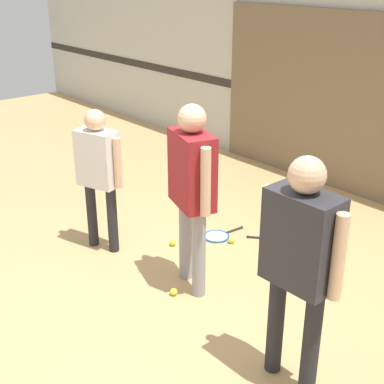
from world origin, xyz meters
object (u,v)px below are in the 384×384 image
racket_spare_on_floor (218,236)px  tennis_ball_stray_left (173,243)px  tennis_ball_near_instructor (174,292)px  person_instructor (192,179)px  racket_second_spare (282,239)px  person_student_left (98,165)px  person_student_right (300,252)px  tennis_ball_by_spare_racket (231,240)px

racket_spare_on_floor → tennis_ball_stray_left: bearing=167.5°
racket_spare_on_floor → tennis_ball_near_instructor: (0.53, -1.04, 0.02)m
person_instructor → racket_spare_on_floor: (-0.52, 0.82, -1.01)m
racket_spare_on_floor → racket_second_spare: same height
racket_second_spare → racket_spare_on_floor: bearing=1.6°
person_instructor → racket_spare_on_floor: size_ratio=3.19×
person_instructor → tennis_ball_near_instructor: 1.01m
person_instructor → tennis_ball_near_instructor: (0.01, -0.22, -0.98)m
person_student_left → person_instructor: bearing=-7.7°
person_student_right → tennis_ball_by_spare_racket: 2.21m
tennis_ball_stray_left → racket_spare_on_floor: bearing=71.6°
racket_spare_on_floor → tennis_ball_by_spare_racket: bearing=-82.4°
tennis_ball_by_spare_racket → tennis_ball_stray_left: bearing=-125.8°
racket_spare_on_floor → tennis_ball_stray_left: (-0.16, -0.48, 0.02)m
racket_second_spare → tennis_ball_by_spare_racket: tennis_ball_by_spare_racket is taller
racket_spare_on_floor → tennis_ball_stray_left: size_ratio=7.83×
racket_second_spare → person_student_right: bearing=91.1°
person_student_left → tennis_ball_near_instructor: bearing=-19.0°
person_instructor → tennis_ball_stray_left: person_instructor is taller
person_student_left → tennis_ball_near_instructor: (1.13, -0.01, -0.85)m
racket_second_spare → tennis_ball_by_spare_racket: (-0.30, -0.44, 0.02)m
tennis_ball_by_spare_racket → person_instructor: bearing=-68.4°
person_instructor → tennis_ball_by_spare_racket: (-0.32, 0.82, -0.98)m
tennis_ball_stray_left → tennis_ball_near_instructor: bearing=-39.0°
person_instructor → racket_spare_on_floor: person_instructor is taller
person_instructor → tennis_ball_stray_left: bearing=172.2°
person_instructor → person_student_left: size_ratio=1.15×
person_student_right → racket_spare_on_floor: bearing=-30.5°
person_student_right → tennis_ball_by_spare_racket: person_student_right is taller
tennis_ball_stray_left → tennis_ball_by_spare_racket: bearing=54.2°
tennis_ball_stray_left → person_student_left: bearing=-128.7°
person_student_right → tennis_ball_stray_left: size_ratio=24.68×
racket_second_spare → tennis_ball_stray_left: size_ratio=7.59×
racket_spare_on_floor → tennis_ball_by_spare_racket: 0.19m
person_student_left → racket_second_spare: size_ratio=2.84×
tennis_ball_stray_left → person_instructor: bearing=-26.4°
tennis_ball_near_instructor → tennis_ball_stray_left: size_ratio=1.00×
person_student_right → racket_second_spare: 2.27m
person_student_right → racket_second_spare: bearing=-48.6°
person_student_left → tennis_ball_by_spare_racket: bearing=34.3°
person_instructor → racket_second_spare: size_ratio=3.28×
racket_spare_on_floor → racket_second_spare: 0.66m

